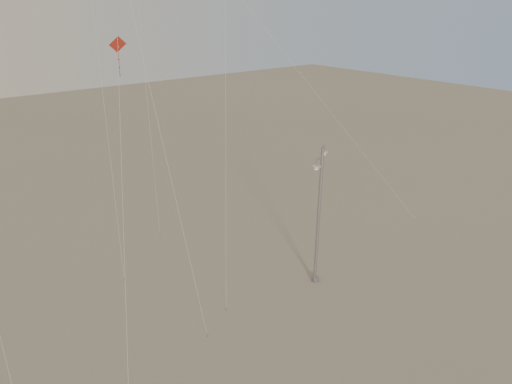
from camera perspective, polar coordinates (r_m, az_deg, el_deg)
ground at (r=26.30m, az=6.77°, el=-16.62°), size 160.00×160.00×0.00m
street_lamp at (r=28.98m, az=7.16°, el=-2.32°), size 1.49×0.90×8.57m
kite_3 at (r=22.80m, az=-15.27°, el=8.04°), size 6.80×12.19×14.47m
kite_4 at (r=36.34m, az=1.05°, el=18.01°), size 11.80×11.72×19.56m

